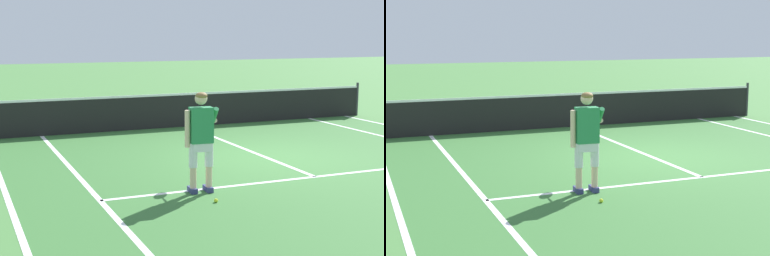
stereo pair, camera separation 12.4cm
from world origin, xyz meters
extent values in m
plane|color=#477F3D|center=(0.00, 0.00, 0.00)|extent=(80.00, 80.00, 0.00)
cube|color=#387033|center=(0.00, -0.76, 0.00)|extent=(10.98, 10.76, 0.00)
cube|color=white|center=(0.00, -1.98, 0.00)|extent=(8.23, 0.10, 0.01)
cube|color=white|center=(0.00, 1.22, 0.00)|extent=(0.10, 6.40, 0.01)
cube|color=white|center=(-4.12, -0.76, 0.00)|extent=(0.10, 10.36, 0.01)
cube|color=white|center=(-5.49, -0.76, 0.00)|extent=(0.10, 10.36, 0.01)
cylinder|color=#333338|center=(5.94, 4.42, 0.54)|extent=(0.08, 0.08, 1.07)
cube|color=black|center=(0.00, 4.42, 0.46)|extent=(11.84, 0.02, 0.91)
cube|color=white|center=(0.00, 4.42, 0.94)|extent=(11.84, 0.03, 0.06)
cube|color=navy|center=(-2.55, -2.09, 0.04)|extent=(0.13, 0.29, 0.09)
cube|color=navy|center=(-2.27, -2.12, 0.04)|extent=(0.13, 0.29, 0.09)
cylinder|color=beige|center=(-2.55, -2.13, 0.27)|extent=(0.11, 0.11, 0.36)
cylinder|color=silver|center=(-2.55, -2.13, 0.66)|extent=(0.14, 0.14, 0.41)
cylinder|color=beige|center=(-2.27, -2.16, 0.27)|extent=(0.11, 0.11, 0.36)
cylinder|color=silver|center=(-2.27, -2.16, 0.66)|extent=(0.14, 0.14, 0.41)
cube|color=silver|center=(-2.41, -2.14, 0.82)|extent=(0.36, 0.23, 0.20)
cube|color=#28844C|center=(-2.41, -2.14, 1.16)|extent=(0.40, 0.25, 0.60)
cylinder|color=beige|center=(-2.65, -2.12, 1.11)|extent=(0.09, 0.09, 0.62)
cylinder|color=#28844C|center=(-2.14, -2.08, 1.31)|extent=(0.11, 0.27, 0.29)
cylinder|color=beige|center=(-2.08, -1.87, 1.17)|extent=(0.11, 0.30, 0.14)
sphere|color=beige|center=(-2.41, -2.13, 1.60)|extent=(0.21, 0.21, 0.21)
ellipsoid|color=olive|center=(-2.41, -2.15, 1.66)|extent=(0.22, 0.22, 0.12)
cylinder|color=#232326|center=(-2.05, -1.65, 1.14)|extent=(0.05, 0.20, 0.03)
cylinder|color=yellow|center=(-2.03, -1.51, 1.14)|extent=(0.03, 0.10, 0.02)
torus|color=yellow|center=(-2.02, -1.32, 1.14)|extent=(0.05, 0.30, 0.30)
cylinder|color=silver|center=(-2.02, -1.32, 1.14)|extent=(0.03, 0.25, 0.25)
sphere|color=#CCE02D|center=(-2.43, -2.78, 0.03)|extent=(0.07, 0.07, 0.07)
camera|label=1|loc=(-6.23, -10.99, 2.70)|focal=54.81mm
camera|label=2|loc=(-6.12, -11.04, 2.70)|focal=54.81mm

